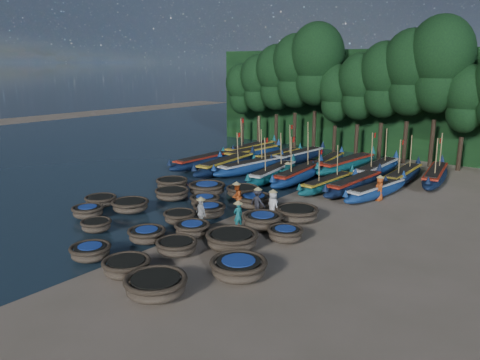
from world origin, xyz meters
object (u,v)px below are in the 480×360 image
Objects in this scene: coracle_19 at (285,234)px; long_boat_15 at (377,169)px; coracle_7 at (147,235)px; fisherman_2 at (237,196)px; coracle_9 at (238,268)px; long_boat_13 at (328,162)px; fisherman_0 at (273,204)px; fisherman_3 at (258,201)px; coracle_2 at (90,252)px; coracle_10 at (101,200)px; coracle_12 at (180,217)px; coracle_21 at (207,188)px; coracle_3 at (127,267)px; coracle_24 at (297,213)px; coracle_15 at (172,194)px; coracle_20 at (172,184)px; coracle_22 at (242,191)px; coracle_14 at (232,240)px; coracle_6 at (96,225)px; coracle_8 at (177,246)px; long_boat_14 at (347,164)px; long_boat_5 at (299,174)px; long_boat_3 at (250,167)px; coracle_11 at (130,205)px; long_boat_17 at (435,176)px; coracle_5 at (88,211)px; long_boat_11 at (278,156)px; coracle_17 at (209,210)px; fisherman_6 at (380,188)px; long_boat_10 at (251,153)px; coracle_13 at (192,229)px; coracle_23 at (254,201)px; fisherman_1 at (238,213)px; long_boat_2 at (226,165)px; coracle_4 at (156,285)px; long_boat_16 at (403,176)px; long_boat_6 at (328,183)px; long_boat_12 at (299,156)px; long_boat_1 at (204,161)px; long_boat_4 at (273,173)px; long_boat_9 at (251,149)px; coracle_16 at (205,201)px.

coracle_19 is 0.21× the size of long_boat_15.
fisherman_2 is (0.22, 6.82, 0.50)m from coracle_7.
long_boat_13 reaches higher than coracle_9.
fisherman_3 is at bearing 13.75° from fisherman_0.
coracle_10 is at bearing 141.88° from coracle_2.
coracle_12 is 5.90m from coracle_21.
coracle_24 reaches higher than coracle_3.
coracle_15 is 0.99× the size of coracle_20.
coracle_22 reaches higher than coracle_15.
coracle_14 is (4.62, -0.98, 0.08)m from coracle_12.
coracle_8 is at bearing 5.75° from coracle_6.
long_boat_5 is at bearing -97.77° from long_boat_14.
coracle_14 is at bearing -48.24° from long_boat_3.
coracle_11 is at bearing -79.81° from long_boat_3.
long_boat_17 is at bearing 51.84° from coracle_15.
coracle_5 is 0.28× the size of long_boat_11.
coracle_11 is (-10.66, 2.85, -0.06)m from coracle_9.
coracle_17 is 11.39m from fisherman_6.
coracle_2 is at bearing -87.36° from long_boat_14.
long_boat_10 is at bearing 145.13° from long_boat_5.
coracle_9 reaches higher than coracle_15.
coracle_5 is 8.70m from fisherman_2.
coracle_10 is 9.08m from coracle_22.
coracle_20 is (-7.52, 5.64, 0.05)m from coracle_13.
fisherman_3 is (3.05, -14.18, 0.36)m from long_boat_13.
fisherman_1 is at bearing -65.15° from coracle_23.
coracle_2 is at bearing -131.93° from coracle_8.
coracle_5 is 1.11× the size of fisherman_3.
long_boat_2 is (-6.28, 11.38, 0.21)m from coracle_12.
coracle_24 is (4.43, 10.50, 0.05)m from coracle_2.
coracle_4 is 1.34× the size of coracle_8.
coracle_10 is at bearing -128.33° from long_boat_16.
coracle_10 is (-9.23, 2.31, -0.03)m from coracle_8.
long_boat_6 is at bearing -21.03° from long_boat_10.
long_boat_12 is (-6.67, 24.33, 0.13)m from coracle_3.
long_boat_1 is at bearing -97.26° from long_boat_10.
coracle_22 is at bearing 64.30° from coracle_5.
coracle_15 is (-10.61, 6.20, -0.06)m from coracle_9.
long_boat_5 is at bearing 17.02° from long_boat_4.
coracle_22 is 6.28m from long_boat_6.
long_boat_10 is (-3.98, 13.73, 0.14)m from coracle_15.
long_boat_9 reaches higher than long_boat_11.
coracle_5 is at bearing -52.97° from coracle_10.
coracle_16 is 0.23× the size of long_boat_15.
coracle_14 is 0.41× the size of long_boat_6.
coracle_7 is 20.77m from long_boat_14.
coracle_2 is 3.04m from coracle_7.
coracle_23 reaches higher than coracle_10.
long_boat_5 is (4.58, 0.04, 0.02)m from long_boat_3.
long_boat_15 is at bearing 160.89° from long_boat_16.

